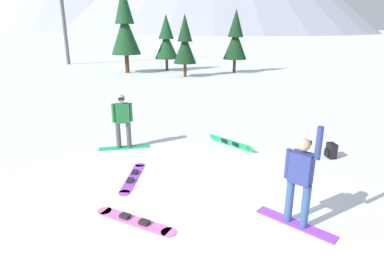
% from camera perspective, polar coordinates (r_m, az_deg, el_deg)
% --- Properties ---
extents(ground_plane, '(800.00, 800.00, 0.00)m').
position_cam_1_polar(ground_plane, '(7.11, -1.55, -13.48)').
color(ground_plane, white).
extents(snowboarder_foreground, '(1.41, 1.19, 2.05)m').
position_cam_1_polar(snowboarder_foreground, '(6.32, 18.74, -8.65)').
color(snowboarder_foreground, '#993FD8').
rests_on(snowboarder_foreground, ground_plane).
extents(snowboarder_midground, '(1.59, 0.69, 1.73)m').
position_cam_1_polar(snowboarder_midground, '(10.09, -12.30, 1.34)').
color(snowboarder_midground, '#19B259').
rests_on(snowboarder_midground, ground_plane).
extents(loose_snowboard_near_right, '(1.82, 1.01, 0.09)m').
position_cam_1_polar(loose_snowboard_near_right, '(6.64, -10.21, -15.99)').
color(loose_snowboard_near_right, pink).
rests_on(loose_snowboard_near_right, ground_plane).
extents(loose_snowboard_far_spare, '(0.27, 1.82, 0.09)m').
position_cam_1_polar(loose_snowboard_far_spare, '(8.33, -10.56, -8.67)').
color(loose_snowboard_far_spare, '#993FD8').
rests_on(loose_snowboard_far_spare, ground_plane).
extents(loose_snowboard_near_left, '(1.43, 1.29, 0.25)m').
position_cam_1_polar(loose_snowboard_near_left, '(10.29, 6.88, -2.63)').
color(loose_snowboard_near_left, '#19B259').
rests_on(loose_snowboard_near_left, ground_plane).
extents(backpack_black, '(0.31, 0.35, 0.47)m').
position_cam_1_polar(backpack_black, '(10.19, 23.60, -3.74)').
color(backpack_black, black).
rests_on(backpack_black, ground_plane).
extents(pine_tree_slender, '(1.74, 1.74, 4.63)m').
position_cam_1_polar(pine_tree_slender, '(24.75, -1.28, 14.95)').
color(pine_tree_slender, '#472D19').
rests_on(pine_tree_slender, ground_plane).
extents(pine_tree_leaning, '(1.96, 1.96, 5.08)m').
position_cam_1_polar(pine_tree_leaning, '(27.27, 7.77, 15.57)').
color(pine_tree_leaning, '#472D19').
rests_on(pine_tree_leaning, ground_plane).
extents(pine_tree_tall, '(2.40, 2.40, 6.87)m').
position_cam_1_polar(pine_tree_tall, '(27.53, -11.92, 17.40)').
color(pine_tree_tall, '#472D19').
rests_on(pine_tree_tall, ground_plane).
extents(pine_tree_broad, '(2.01, 2.01, 4.74)m').
position_cam_1_polar(pine_tree_broad, '(28.36, -4.61, 15.36)').
color(pine_tree_broad, '#472D19').
rests_on(pine_tree_broad, ground_plane).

